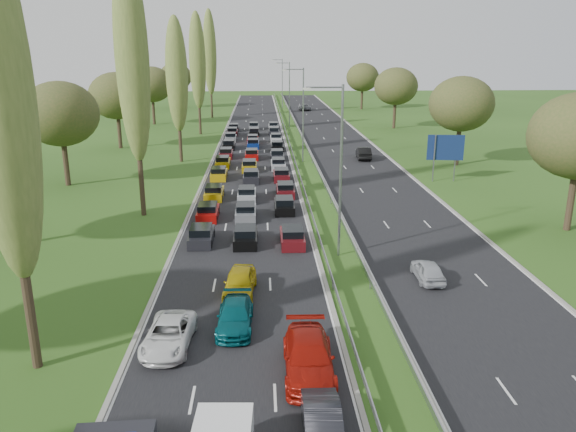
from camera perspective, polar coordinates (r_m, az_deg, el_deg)
name	(u,v)px	position (r m, az deg, el deg)	size (l,w,h in m)	color
ground	(302,159)	(76.14, 1.40, 5.82)	(260.00, 260.00, 0.00)	#294A17
near_carriageway	(252,156)	(78.41, -3.68, 6.10)	(10.50, 215.00, 0.04)	black
far_carriageway	(349,155)	(79.34, 6.17, 6.16)	(10.50, 215.00, 0.04)	black
central_reservation	(300,152)	(78.49, 1.27, 6.55)	(2.36, 215.00, 0.32)	gray
lamp_columns	(303,116)	(73.27, 1.55, 10.14)	(0.18, 140.18, 12.00)	gray
poplar_row	(162,67)	(63.68, -12.71, 14.55)	(2.80, 127.80, 22.44)	#2D2116
woodland_left	(49,118)	(61.33, -23.13, 9.17)	(8.00, 166.00, 11.10)	#2D2116
woodland_right	(488,111)	(66.47, 19.61, 10.01)	(8.00, 153.00, 11.10)	#2D2116
traffic_queue_fill	(251,160)	(73.36, -3.74, 5.73)	(9.01, 67.87, 0.80)	black
near_car_2	(169,335)	(28.88, -12.03, -11.71)	(2.19, 4.75, 1.32)	silver
near_car_7	(235,316)	(30.19, -5.39, -10.09)	(1.84, 4.53, 1.31)	#054C53
near_car_8	(240,282)	(34.01, -4.92, -6.71)	(1.79, 4.46, 1.52)	#AF980B
near_car_9	(323,425)	(22.41, 3.55, -20.47)	(1.43, 4.11, 1.35)	black
near_car_11	(309,357)	(26.18, 2.10, -14.12)	(2.26, 5.55, 1.61)	#991209
far_car_0	(428,270)	(37.03, 14.01, -5.36)	(1.54, 3.82, 1.30)	#A9ACB2
far_car_1	(364,153)	(76.54, 7.68, 6.36)	(1.70, 4.89, 1.61)	black
far_car_2	(305,107)	(139.12, 1.70, 11.03)	(2.57, 5.58, 1.55)	gray
direction_sign	(445,150)	(64.75, 15.70, 6.51)	(3.98, 0.61, 5.20)	gray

